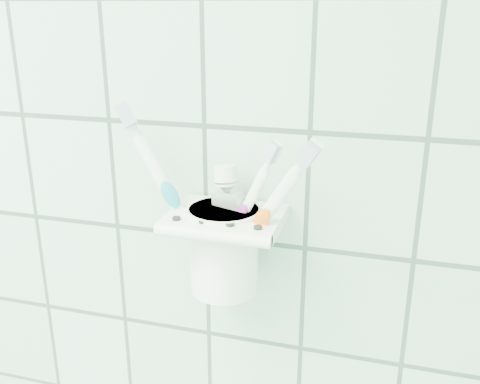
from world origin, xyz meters
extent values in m
cube|color=white|center=(0.63, 1.19, 1.29)|extent=(0.05, 0.02, 0.03)
cube|color=white|center=(0.63, 1.15, 1.30)|extent=(0.12, 0.09, 0.01)
cylinder|color=white|center=(0.63, 1.11, 1.30)|extent=(0.12, 0.01, 0.01)
cylinder|color=black|center=(0.59, 1.12, 1.30)|extent=(0.01, 0.01, 0.00)
cylinder|color=black|center=(0.62, 1.12, 1.30)|extent=(0.01, 0.01, 0.00)
cylinder|color=black|center=(0.65, 1.12, 1.30)|extent=(0.01, 0.01, 0.00)
cylinder|color=black|center=(0.67, 1.12, 1.30)|extent=(0.01, 0.01, 0.00)
cylinder|color=white|center=(0.63, 1.16, 1.26)|extent=(0.08, 0.08, 0.10)
cylinder|color=white|center=(0.63, 1.16, 1.30)|extent=(0.08, 0.08, 0.01)
cylinder|color=black|center=(0.63, 1.16, 1.30)|extent=(0.07, 0.07, 0.00)
cylinder|color=white|center=(0.62, 1.15, 1.31)|extent=(0.11, 0.02, 0.17)
cylinder|color=white|center=(0.62, 1.15, 1.41)|extent=(0.02, 0.01, 0.03)
cube|color=silver|center=(0.62, 1.14, 1.43)|extent=(0.03, 0.02, 0.03)
cube|color=white|center=(0.62, 1.15, 1.43)|extent=(0.03, 0.01, 0.03)
ellipsoid|color=teal|center=(0.62, 1.14, 1.33)|extent=(0.03, 0.01, 0.04)
cylinder|color=white|center=(0.61, 1.15, 1.29)|extent=(0.07, 0.02, 0.14)
cylinder|color=white|center=(0.61, 1.15, 1.38)|extent=(0.02, 0.01, 0.02)
cube|color=silver|center=(0.61, 1.15, 1.39)|extent=(0.02, 0.01, 0.02)
cube|color=white|center=(0.61, 1.16, 1.39)|extent=(0.02, 0.01, 0.02)
ellipsoid|color=purple|center=(0.61, 1.15, 1.31)|extent=(0.02, 0.01, 0.03)
cylinder|color=white|center=(0.62, 1.16, 1.31)|extent=(0.10, 0.06, 0.15)
cylinder|color=white|center=(0.62, 1.16, 1.41)|extent=(0.02, 0.02, 0.03)
cube|color=silver|center=(0.62, 1.16, 1.42)|extent=(0.03, 0.02, 0.03)
cube|color=white|center=(0.62, 1.16, 1.42)|extent=(0.03, 0.01, 0.03)
ellipsoid|color=orange|center=(0.62, 1.16, 1.33)|extent=(0.03, 0.02, 0.03)
cube|color=silver|center=(0.64, 1.15, 1.27)|extent=(0.05, 0.03, 0.10)
cube|color=silver|center=(0.64, 1.15, 1.22)|extent=(0.04, 0.02, 0.01)
cone|color=silver|center=(0.64, 1.15, 1.33)|extent=(0.04, 0.04, 0.02)
cylinder|color=white|center=(0.64, 1.15, 1.34)|extent=(0.03, 0.03, 0.03)
camera|label=1|loc=(0.79, 0.65, 1.51)|focal=40.00mm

